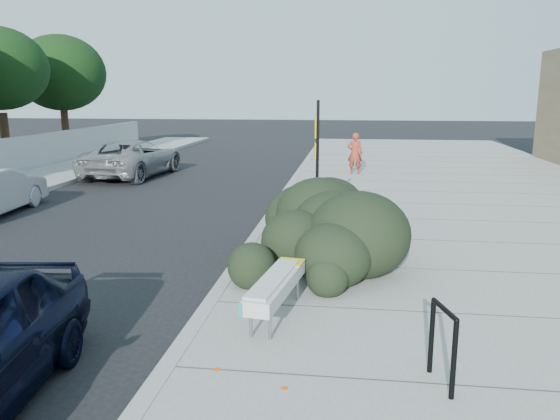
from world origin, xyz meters
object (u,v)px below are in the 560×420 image
Objects in this scene: suv_silver at (133,158)px; pedestrian at (355,153)px; bike_rack at (443,338)px; sign_post at (317,157)px; bench at (276,286)px.

suv_silver is 8.65m from pedestrian.
bike_rack is 0.17× the size of suv_silver.
sign_post is at bearing 85.77° from pedestrian.
sign_post is 0.56× the size of suv_silver.
bench is at bearing 123.41° from suv_silver.
suv_silver is at bearing 127.65° from sign_post.
bike_rack is at bearing -30.05° from bench.
suv_silver is (-7.48, 13.29, 0.11)m from bench.
bench is 2.18× the size of bike_rack.
sign_post is 11.08m from suv_silver.
bench is 1.22× the size of pedestrian.
pedestrian is (-0.85, 15.65, 0.26)m from bike_rack.
sign_post is at bearing 138.23° from suv_silver.
sign_post reaches higher than suv_silver.
suv_silver is (-9.47, 14.87, 0.04)m from bike_rack.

